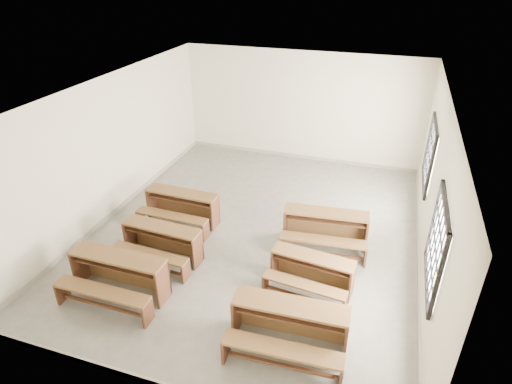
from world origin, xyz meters
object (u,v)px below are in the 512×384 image
(desk_set_3, at_px, (289,323))
(desk_set_5, at_px, (325,226))
(desk_set_1, at_px, (161,240))
(desk_set_4, at_px, (311,270))
(desk_set_0, at_px, (118,273))
(desk_set_2, at_px, (181,205))

(desk_set_3, xyz_separation_m, desk_set_5, (0.05, 2.88, -0.01))
(desk_set_5, bearing_deg, desk_set_1, -159.68)
(desk_set_1, bearing_deg, desk_set_4, 4.21)
(desk_set_0, height_order, desk_set_2, desk_set_0)
(desk_set_0, relative_size, desk_set_4, 1.12)
(desk_set_4, xyz_separation_m, desk_set_5, (-0.00, 1.42, 0.06))
(desk_set_1, relative_size, desk_set_4, 1.05)
(desk_set_0, distance_m, desk_set_4, 3.50)
(desk_set_0, height_order, desk_set_3, desk_set_3)
(desk_set_2, bearing_deg, desk_set_4, -19.94)
(desk_set_2, height_order, desk_set_5, desk_set_5)
(desk_set_0, distance_m, desk_set_5, 4.21)
(desk_set_2, xyz_separation_m, desk_set_4, (3.30, -1.31, -0.04))
(desk_set_3, distance_m, desk_set_4, 1.46)
(desk_set_5, bearing_deg, desk_set_0, -146.33)
(desk_set_0, bearing_deg, desk_set_3, -3.72)
(desk_set_3, distance_m, desk_set_5, 2.88)
(desk_set_1, distance_m, desk_set_2, 1.38)
(desk_set_4, bearing_deg, desk_set_5, 96.41)
(desk_set_0, bearing_deg, desk_set_2, 90.95)
(desk_set_2, distance_m, desk_set_3, 4.27)
(desk_set_2, bearing_deg, desk_set_0, -87.65)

